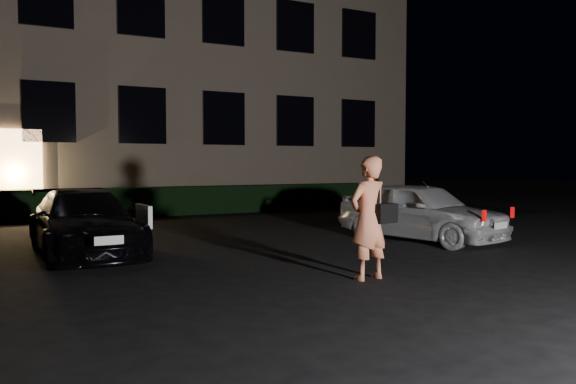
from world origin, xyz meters
TOP-DOWN VIEW (x-y plane):
  - ground at (0.00, 0.00)m, footprint 80.00×80.00m
  - building at (-0.00, 14.99)m, footprint 20.00×8.11m
  - hedge at (0.00, 10.50)m, footprint 15.00×0.70m
  - sedan at (-2.58, 3.97)m, footprint 1.77×3.95m
  - hatch at (3.69, 2.68)m, footprint 2.24×3.77m
  - man at (0.56, 0.05)m, footprint 0.73×0.49m

SIDE VIEW (x-z plane):
  - ground at x=0.00m, z-range 0.00..0.00m
  - hedge at x=0.00m, z-range 0.00..0.85m
  - sedan at x=-2.58m, z-range 0.00..1.11m
  - hatch at x=3.69m, z-range 0.00..1.20m
  - man at x=0.56m, z-range 0.00..1.67m
  - building at x=0.00m, z-range 0.00..12.00m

